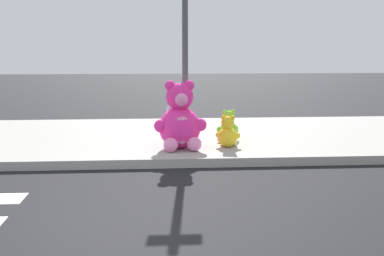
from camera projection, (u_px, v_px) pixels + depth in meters
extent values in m
plane|color=black|center=(109.00, 246.00, 4.69)|extent=(60.00, 60.00, 0.00)
cube|color=#9E9B93|center=(134.00, 138.00, 9.79)|extent=(28.00, 4.40, 0.15)
cylinder|color=#4C4C51|center=(185.00, 56.00, 8.80)|extent=(0.11, 0.11, 3.20)
sphere|color=#F22D93|center=(180.00, 128.00, 8.45)|extent=(0.73, 0.73, 0.73)
ellipsoid|color=pink|center=(182.00, 130.00, 8.20)|extent=(0.42, 0.20, 0.48)
sphere|color=#F22D93|center=(180.00, 97.00, 8.36)|extent=(0.48, 0.48, 0.48)
sphere|color=pink|center=(181.00, 100.00, 8.17)|extent=(0.22, 0.22, 0.22)
sphere|color=#F22D93|center=(189.00, 85.00, 8.36)|extent=(0.18, 0.18, 0.18)
sphere|color=#F22D93|center=(200.00, 125.00, 8.41)|extent=(0.23, 0.23, 0.23)
sphere|color=pink|center=(194.00, 144.00, 8.23)|extent=(0.25, 0.25, 0.25)
sphere|color=#F22D93|center=(170.00, 86.00, 8.30)|extent=(0.18, 0.18, 0.18)
sphere|color=#F22D93|center=(161.00, 126.00, 8.30)|extent=(0.23, 0.23, 0.23)
sphere|color=pink|center=(171.00, 145.00, 8.16)|extent=(0.25, 0.25, 0.25)
sphere|color=yellow|center=(228.00, 137.00, 8.58)|extent=(0.35, 0.35, 0.35)
ellipsoid|color=#F0DB80|center=(228.00, 136.00, 8.70)|extent=(0.21, 0.13, 0.23)
sphere|color=yellow|center=(228.00, 123.00, 8.54)|extent=(0.23, 0.23, 0.23)
sphere|color=#F0DB80|center=(228.00, 123.00, 8.63)|extent=(0.11, 0.11, 0.11)
sphere|color=yellow|center=(223.00, 117.00, 8.54)|extent=(0.09, 0.09, 0.09)
sphere|color=yellow|center=(219.00, 135.00, 8.65)|extent=(0.11, 0.11, 0.11)
sphere|color=#F0DB80|center=(223.00, 142.00, 8.76)|extent=(0.12, 0.12, 0.12)
sphere|color=yellow|center=(232.00, 118.00, 8.50)|extent=(0.09, 0.09, 0.09)
sphere|color=yellow|center=(237.00, 136.00, 8.59)|extent=(0.11, 0.11, 0.11)
sphere|color=#F0DB80|center=(234.00, 142.00, 8.73)|extent=(0.12, 0.12, 0.12)
sphere|color=#8CD133|center=(229.00, 131.00, 9.20)|extent=(0.36, 0.36, 0.36)
ellipsoid|color=#B8DE87|center=(225.00, 130.00, 9.32)|extent=(0.21, 0.14, 0.24)
sphere|color=#8CD133|center=(229.00, 117.00, 9.16)|extent=(0.24, 0.24, 0.24)
sphere|color=#B8DE87|center=(226.00, 117.00, 9.25)|extent=(0.11, 0.11, 0.11)
sphere|color=#8CD133|center=(225.00, 112.00, 9.11)|extent=(0.09, 0.09, 0.09)
sphere|color=#8CD133|center=(219.00, 130.00, 9.17)|extent=(0.11, 0.11, 0.11)
sphere|color=#B8DE87|center=(220.00, 136.00, 9.32)|extent=(0.12, 0.12, 0.12)
sphere|color=#8CD133|center=(233.00, 112.00, 9.17)|extent=(0.09, 0.09, 0.09)
sphere|color=#8CD133|center=(235.00, 128.00, 9.31)|extent=(0.11, 0.11, 0.11)
sphere|color=#B8DE87|center=(229.00, 135.00, 9.40)|extent=(0.12, 0.12, 0.12)
sphere|color=#B28CD8|center=(176.00, 125.00, 9.68)|extent=(0.44, 0.44, 0.44)
ellipsoid|color=silver|center=(168.00, 125.00, 9.67)|extent=(0.10, 0.24, 0.29)
sphere|color=#B28CD8|center=(176.00, 109.00, 9.63)|extent=(0.29, 0.29, 0.29)
sphere|color=silver|center=(169.00, 109.00, 9.62)|extent=(0.13, 0.13, 0.13)
sphere|color=#B28CD8|center=(176.00, 103.00, 9.51)|extent=(0.11, 0.11, 0.11)
sphere|color=#B28CD8|center=(173.00, 125.00, 9.47)|extent=(0.14, 0.14, 0.14)
sphere|color=silver|center=(167.00, 133.00, 9.57)|extent=(0.15, 0.15, 0.15)
sphere|color=#B28CD8|center=(175.00, 102.00, 9.71)|extent=(0.11, 0.11, 0.11)
sphere|color=#B28CD8|center=(173.00, 122.00, 9.88)|extent=(0.14, 0.14, 0.14)
sphere|color=silver|center=(166.00, 131.00, 9.81)|extent=(0.15, 0.15, 0.15)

